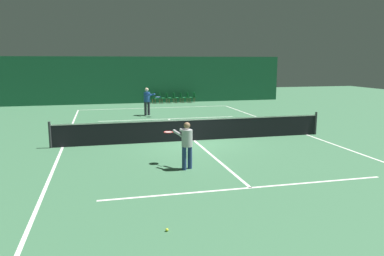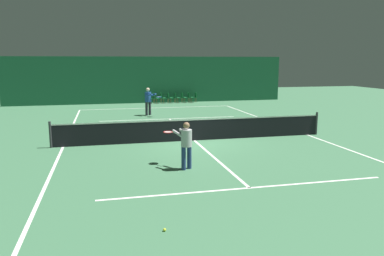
{
  "view_description": "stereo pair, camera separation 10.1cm",
  "coord_description": "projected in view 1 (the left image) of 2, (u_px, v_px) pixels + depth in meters",
  "views": [
    {
      "loc": [
        -3.91,
        -15.59,
        3.45
      ],
      "look_at": [
        -0.52,
        -1.72,
        0.88
      ],
      "focal_mm": 35.0,
      "sensor_mm": 36.0,
      "label": 1
    },
    {
      "loc": [
        -3.82,
        -15.61,
        3.45
      ],
      "look_at": [
        -0.52,
        -1.72,
        0.88
      ],
      "focal_mm": 35.0,
      "sensor_mm": 36.0,
      "label": 2
    }
  ],
  "objects": [
    {
      "name": "ground_plane",
      "position": [
        194.0,
        140.0,
        16.43
      ],
      "size": [
        60.0,
        60.0,
        0.0
      ],
      "primitive_type": "plane",
      "color": "#3D704C"
    },
    {
      "name": "backdrop_curtain",
      "position": [
        149.0,
        80.0,
        30.85
      ],
      "size": [
        23.0,
        0.12,
        3.79
      ],
      "color": "#1E5B3D",
      "rests_on": "ground"
    },
    {
      "name": "court_line_baseline_far",
      "position": [
        155.0,
        108.0,
        27.8
      ],
      "size": [
        11.0,
        0.1,
        0.0
      ],
      "color": "white",
      "rests_on": "ground"
    },
    {
      "name": "court_line_service_far",
      "position": [
        168.0,
        119.0,
        22.54
      ],
      "size": [
        8.25,
        0.1,
        0.0
      ],
      "color": "white",
      "rests_on": "ground"
    },
    {
      "name": "court_line_service_near",
      "position": [
        251.0,
        188.0,
        10.31
      ],
      "size": [
        8.25,
        0.1,
        0.0
      ],
      "color": "white",
      "rests_on": "ground"
    },
    {
      "name": "court_line_sideline_left",
      "position": [
        63.0,
        147.0,
        15.14
      ],
      "size": [
        0.1,
        23.8,
        0.0
      ],
      "color": "white",
      "rests_on": "ground"
    },
    {
      "name": "court_line_sideline_right",
      "position": [
        307.0,
        135.0,
        17.72
      ],
      "size": [
        0.1,
        23.8,
        0.0
      ],
      "color": "white",
      "rests_on": "ground"
    },
    {
      "name": "court_line_centre",
      "position": [
        194.0,
        140.0,
        16.43
      ],
      "size": [
        0.1,
        12.8,
        0.0
      ],
      "color": "white",
      "rests_on": "ground"
    },
    {
      "name": "tennis_net",
      "position": [
        194.0,
        129.0,
        16.34
      ],
      "size": [
        12.0,
        0.1,
        1.07
      ],
      "color": "black",
      "rests_on": "ground"
    },
    {
      "name": "player_near",
      "position": [
        186.0,
        142.0,
        11.96
      ],
      "size": [
        0.91,
        1.3,
        1.54
      ],
      "rotation": [
        0.0,
        0.0,
        2.06
      ],
      "color": "navy",
      "rests_on": "ground"
    },
    {
      "name": "player_far",
      "position": [
        147.0,
        99.0,
        23.85
      ],
      "size": [
        1.09,
        1.35,
        1.76
      ],
      "rotation": [
        0.0,
        0.0,
        -0.96
      ],
      "color": "#2D2D38",
      "rests_on": "ground"
    },
    {
      "name": "courtside_chair_0",
      "position": [
        151.0,
        98.0,
        30.6
      ],
      "size": [
        0.44,
        0.44,
        0.84
      ],
      "rotation": [
        0.0,
        0.0,
        -1.57
      ],
      "color": "brown",
      "rests_on": "ground"
    },
    {
      "name": "courtside_chair_1",
      "position": [
        158.0,
        97.0,
        30.74
      ],
      "size": [
        0.44,
        0.44,
        0.84
      ],
      "rotation": [
        0.0,
        0.0,
        -1.57
      ],
      "color": "brown",
      "rests_on": "ground"
    },
    {
      "name": "courtside_chair_2",
      "position": [
        165.0,
        97.0,
        30.87
      ],
      "size": [
        0.44,
        0.44,
        0.84
      ],
      "rotation": [
        0.0,
        0.0,
        -1.57
      ],
      "color": "brown",
      "rests_on": "ground"
    },
    {
      "name": "courtside_chair_3",
      "position": [
        172.0,
        97.0,
        31.01
      ],
      "size": [
        0.44,
        0.44,
        0.84
      ],
      "rotation": [
        0.0,
        0.0,
        -1.57
      ],
      "color": "brown",
      "rests_on": "ground"
    },
    {
      "name": "courtside_chair_4",
      "position": [
        179.0,
        97.0,
        31.15
      ],
      "size": [
        0.44,
        0.44,
        0.84
      ],
      "rotation": [
        0.0,
        0.0,
        -1.57
      ],
      "color": "brown",
      "rests_on": "ground"
    },
    {
      "name": "courtside_chair_5",
      "position": [
        186.0,
        97.0,
        31.29
      ],
      "size": [
        0.44,
        0.44,
        0.84
      ],
      "rotation": [
        0.0,
        0.0,
        -1.57
      ],
      "color": "brown",
      "rests_on": "ground"
    },
    {
      "name": "courtside_chair_6",
      "position": [
        193.0,
        97.0,
        31.42
      ],
      "size": [
        0.44,
        0.44,
        0.84
      ],
      "rotation": [
        0.0,
        0.0,
        -1.57
      ],
      "color": "brown",
      "rests_on": "ground"
    },
    {
      "name": "tennis_ball",
      "position": [
        167.0,
        230.0,
        7.67
      ],
      "size": [
        0.07,
        0.07,
        0.07
      ],
      "color": "#D1DB33",
      "rests_on": "ground"
    }
  ]
}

